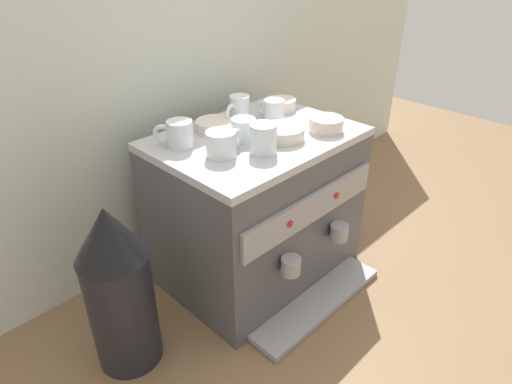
# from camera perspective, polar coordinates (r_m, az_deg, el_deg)

# --- Properties ---
(ground_plane) EXTENTS (4.00, 4.00, 0.00)m
(ground_plane) POSITION_cam_1_polar(r_m,az_deg,el_deg) (1.58, 0.00, -9.44)
(ground_plane) COLOR brown
(tiled_backsplash_wall) EXTENTS (2.80, 0.03, 0.98)m
(tiled_backsplash_wall) POSITION_cam_1_polar(r_m,az_deg,el_deg) (1.55, -8.66, 10.38)
(tiled_backsplash_wall) COLOR silver
(tiled_backsplash_wall) RESTS_ON ground_plane
(espresso_machine) EXTENTS (0.59, 0.54, 0.49)m
(espresso_machine) POSITION_cam_1_polar(r_m,az_deg,el_deg) (1.43, 0.12, -1.95)
(espresso_machine) COLOR #4C4C51
(espresso_machine) RESTS_ON ground_plane
(ceramic_cup_0) EXTENTS (0.11, 0.08, 0.08)m
(ceramic_cup_0) POSITION_cam_1_polar(r_m,az_deg,el_deg) (1.20, 1.02, 6.91)
(ceramic_cup_0) COLOR silver
(ceramic_cup_0) RESTS_ON espresso_machine
(ceramic_cup_1) EXTENTS (0.12, 0.08, 0.07)m
(ceramic_cup_1) POSITION_cam_1_polar(r_m,az_deg,el_deg) (1.18, -4.31, 6.20)
(ceramic_cup_1) COLOR silver
(ceramic_cup_1) RESTS_ON espresso_machine
(ceramic_cup_2) EXTENTS (0.10, 0.07, 0.06)m
(ceramic_cup_2) POSITION_cam_1_polar(r_m,az_deg,el_deg) (1.27, -1.76, 7.94)
(ceramic_cup_2) COLOR silver
(ceramic_cup_2) RESTS_ON espresso_machine
(ceramic_cup_3) EXTENTS (0.09, 0.10, 0.07)m
(ceramic_cup_3) POSITION_cam_1_polar(r_m,az_deg,el_deg) (1.25, -9.84, 7.30)
(ceramic_cup_3) COLOR silver
(ceramic_cup_3) RESTS_ON espresso_machine
(ceramic_cup_4) EXTENTS (0.10, 0.06, 0.08)m
(ceramic_cup_4) POSITION_cam_1_polar(r_m,az_deg,el_deg) (1.40, -2.20, 10.52)
(ceramic_cup_4) COLOR silver
(ceramic_cup_4) RESTS_ON espresso_machine
(ceramic_cup_5) EXTENTS (0.06, 0.10, 0.07)m
(ceramic_cup_5) POSITION_cam_1_polar(r_m,az_deg,el_deg) (1.42, 2.18, 10.43)
(ceramic_cup_5) COLOR silver
(ceramic_cup_5) RESTS_ON espresso_machine
(ceramic_bowl_0) EXTENTS (0.11, 0.11, 0.03)m
(ceramic_bowl_0) POSITION_cam_1_polar(r_m,az_deg,el_deg) (1.35, -5.25, 8.40)
(ceramic_bowl_0) COLOR beige
(ceramic_bowl_0) RESTS_ON espresso_machine
(ceramic_bowl_1) EXTENTS (0.10, 0.10, 0.04)m
(ceramic_bowl_1) POSITION_cam_1_polar(r_m,az_deg,el_deg) (1.36, 8.92, 8.49)
(ceramic_bowl_1) COLOR beige
(ceramic_bowl_1) RESTS_ON espresso_machine
(ceramic_bowl_2) EXTENTS (0.10, 0.10, 0.04)m
(ceramic_bowl_2) POSITION_cam_1_polar(r_m,az_deg,el_deg) (1.52, 3.20, 11.05)
(ceramic_bowl_2) COLOR beige
(ceramic_bowl_2) RESTS_ON espresso_machine
(ceramic_bowl_3) EXTENTS (0.12, 0.12, 0.04)m
(ceramic_bowl_3) POSITION_cam_1_polar(r_m,az_deg,el_deg) (1.29, 3.43, 7.50)
(ceramic_bowl_3) COLOR beige
(ceramic_bowl_3) RESTS_ON espresso_machine
(coffee_grinder) EXTENTS (0.17, 0.17, 0.48)m
(coffee_grinder) POSITION_cam_1_polar(r_m,az_deg,el_deg) (1.19, -17.11, -11.58)
(coffee_grinder) COLOR black
(coffee_grinder) RESTS_ON ground_plane
(milk_pitcher) EXTENTS (0.08, 0.08, 0.14)m
(milk_pitcher) POSITION_cam_1_polar(r_m,az_deg,el_deg) (1.83, 9.54, -1.06)
(milk_pitcher) COLOR #B7B7BC
(milk_pitcher) RESTS_ON ground_plane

